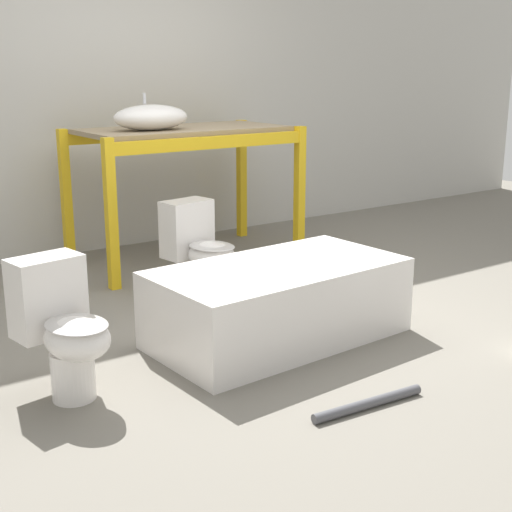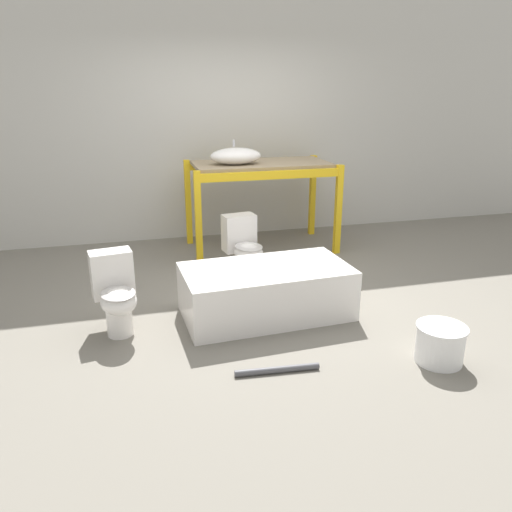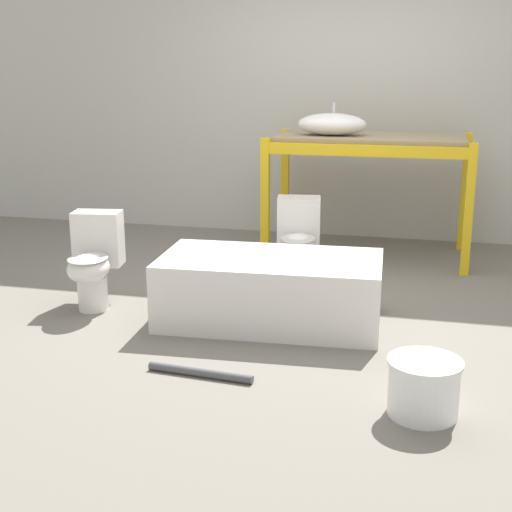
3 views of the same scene
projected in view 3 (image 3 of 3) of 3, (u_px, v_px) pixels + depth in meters
ground_plane at (302, 297)px, 5.20m from camera, size 12.00×12.00×0.00m
warehouse_wall_rear at (344, 69)px, 6.70m from camera, size 10.80×0.08×3.20m
shelving_rack at (370, 154)px, 6.11m from camera, size 1.72×0.91×1.06m
sink_basin at (332, 124)px, 6.04m from camera, size 0.59×0.35×0.27m
bathtub_main at (270, 285)px, 4.65m from camera, size 1.46×0.83×0.44m
toilet_near at (93, 259)px, 4.91m from camera, size 0.39×0.57×0.65m
toilet_far at (298, 239)px, 5.46m from camera, size 0.39×0.57×0.65m
bucket_white at (424, 386)px, 3.43m from camera, size 0.36×0.36×0.28m
loose_pipe at (200, 373)px, 3.88m from camera, size 0.61×0.10×0.05m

